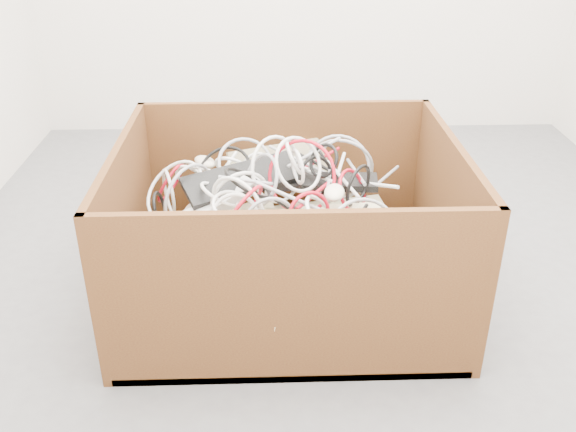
{
  "coord_description": "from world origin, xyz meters",
  "views": [
    {
      "loc": [
        -0.22,
        -2.09,
        1.31
      ],
      "look_at": [
        -0.15,
        -0.19,
        0.3
      ],
      "focal_mm": 39.5,
      "sensor_mm": 36.0,
      "label": 1
    }
  ],
  "objects_px": {
    "cardboard_box": "(284,257)",
    "vga_plug": "(359,220)",
    "power_strip_right": "(196,250)",
    "power_strip_left": "(216,205)"
  },
  "relations": [
    {
      "from": "power_strip_right",
      "to": "cardboard_box",
      "type": "bearing_deg",
      "value": 76.89
    },
    {
      "from": "vga_plug",
      "to": "power_strip_left",
      "type": "bearing_deg",
      "value": 173.8
    },
    {
      "from": "power_strip_left",
      "to": "vga_plug",
      "type": "relative_size",
      "value": 7.38
    },
    {
      "from": "power_strip_right",
      "to": "vga_plug",
      "type": "height_order",
      "value": "power_strip_right"
    },
    {
      "from": "cardboard_box",
      "to": "power_strip_left",
      "type": "bearing_deg",
      "value": -173.78
    },
    {
      "from": "cardboard_box",
      "to": "vga_plug",
      "type": "height_order",
      "value": "cardboard_box"
    },
    {
      "from": "cardboard_box",
      "to": "power_strip_right",
      "type": "bearing_deg",
      "value": -138.12
    },
    {
      "from": "power_strip_right",
      "to": "vga_plug",
      "type": "bearing_deg",
      "value": 49.03
    },
    {
      "from": "power_strip_left",
      "to": "cardboard_box",
      "type": "bearing_deg",
      "value": -29.41
    },
    {
      "from": "power_strip_right",
      "to": "vga_plug",
      "type": "distance_m",
      "value": 0.52
    }
  ]
}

